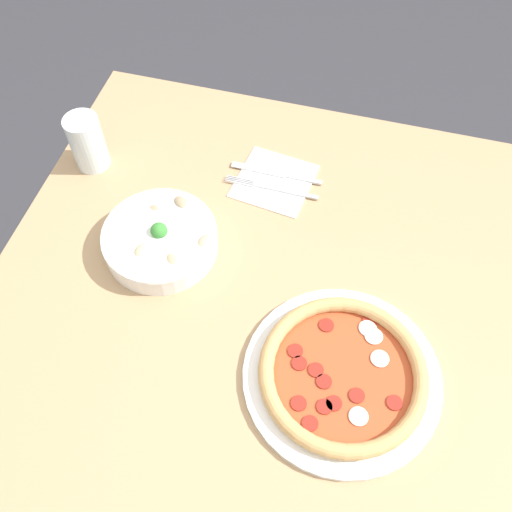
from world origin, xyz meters
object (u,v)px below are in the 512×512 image
at_px(bowl, 161,239).
at_px(fork, 273,188).
at_px(pizza, 343,374).
at_px(glass, 87,142).
at_px(knife, 280,174).

relative_size(bowl, fork, 1.11).
height_order(pizza, fork, pizza).
xyz_separation_m(bowl, glass, (0.17, 0.22, 0.03)).
bearing_deg(bowl, glass, 52.24).
relative_size(pizza, knife, 1.70).
xyz_separation_m(fork, glass, (-0.03, 0.39, 0.06)).
bearing_deg(bowl, fork, -41.23).
distance_m(bowl, knife, 0.30).
bearing_deg(glass, fork, -86.14).
distance_m(fork, glass, 0.39).
xyz_separation_m(pizza, fork, (0.37, 0.21, -0.01)).
xyz_separation_m(pizza, knife, (0.41, 0.21, -0.01)).
height_order(pizza, bowl, bowl).
relative_size(bowl, glass, 1.79).
distance_m(pizza, bowl, 0.42).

